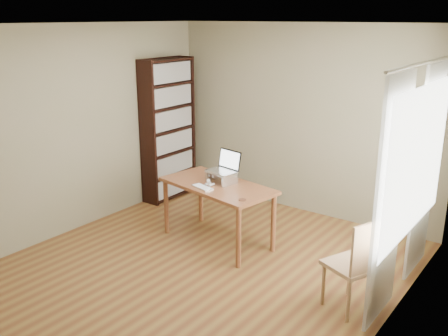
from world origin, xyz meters
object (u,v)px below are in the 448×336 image
Objects in this scene: bookshelf at (168,130)px; cat at (221,177)px; laptop at (224,166)px; keyboard at (202,187)px; chair at (359,261)px; desk at (217,192)px.

cat is at bearing -26.17° from bookshelf.
cat is (-0.03, -0.03, -0.13)m from laptop.
laptop is at bearing 95.75° from keyboard.
bookshelf is at bearing 164.89° from laptop.
bookshelf reaches higher than keyboard.
keyboard is 0.32× the size of chair.
cat is at bearing 114.32° from desk.
chair reaches higher than desk.
keyboard is 2.04m from chair.
desk is 0.25m from keyboard.
bookshelf is 5.49× the size of laptop.
cat reaches higher than desk.
chair is at bearing 8.60° from keyboard.
desk is 1.59× the size of chair.
bookshelf is 1.89m from keyboard.
keyboard is 0.64× the size of cat.
bookshelf is 1.74m from cat.
laptop is 1.27× the size of keyboard.
cat is (0.03, 0.33, 0.05)m from keyboard.
desk is 0.19m from cat.
cat is at bearing 99.86° from keyboard.
chair is at bearing -9.08° from cat.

